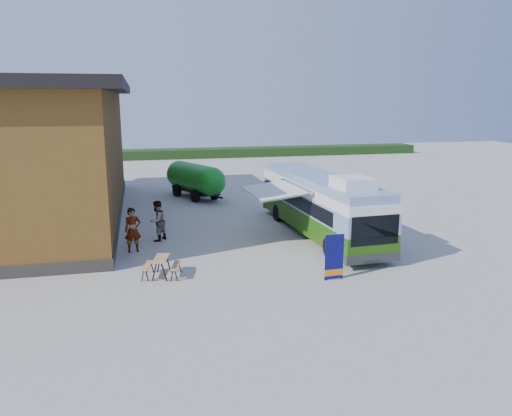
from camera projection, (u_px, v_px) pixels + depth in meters
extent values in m
plane|color=#BCB7AD|center=(272.00, 259.00, 21.10)|extent=(100.00, 100.00, 0.00)
cube|color=brown|center=(42.00, 157.00, 27.52)|extent=(8.00, 20.00, 7.00)
cube|color=black|center=(36.00, 87.00, 26.71)|extent=(9.60, 21.20, 0.50)
cube|color=#332D28|center=(47.00, 214.00, 28.22)|extent=(8.10, 20.10, 0.50)
cube|color=#264419|center=(254.00, 152.00, 58.91)|extent=(40.00, 3.00, 1.00)
cube|color=#326E12|center=(318.00, 218.00, 24.79)|extent=(2.89, 11.20, 1.02)
cube|color=#7994BD|center=(319.00, 200.00, 24.59)|extent=(2.89, 11.20, 0.83)
cube|color=black|center=(294.00, 199.00, 24.72)|extent=(0.52, 9.24, 0.65)
cube|color=black|center=(336.00, 197.00, 25.34)|extent=(0.52, 9.24, 0.65)
cube|color=white|center=(319.00, 187.00, 24.46)|extent=(2.89, 11.20, 0.42)
cube|color=#7994BD|center=(319.00, 180.00, 24.38)|extent=(2.74, 11.01, 0.37)
cube|color=white|center=(353.00, 183.00, 20.99)|extent=(1.56, 1.74, 0.46)
cube|color=black|center=(375.00, 230.00, 19.45)|extent=(2.08, 0.17, 1.20)
cube|color=#2D2D2D|center=(373.00, 258.00, 19.74)|extent=(2.37, 0.32, 0.37)
cube|color=#2D2D2D|center=(282.00, 204.00, 30.00)|extent=(2.37, 0.32, 0.37)
cylinder|color=black|center=(330.00, 248.00, 21.12)|extent=(0.33, 0.94, 0.92)
cylinder|color=black|center=(374.00, 244.00, 21.68)|extent=(0.33, 0.94, 0.92)
cylinder|color=black|center=(278.00, 213.00, 27.63)|extent=(0.33, 0.94, 0.92)
cylinder|color=black|center=(313.00, 210.00, 28.19)|extent=(0.33, 0.94, 0.92)
cube|color=white|center=(274.00, 189.00, 23.53)|extent=(2.42, 3.71, 0.28)
cube|color=#A5A8AD|center=(296.00, 184.00, 23.80)|extent=(0.35, 3.90, 0.15)
cylinder|color=#A5A8AD|center=(284.00, 197.00, 22.14)|extent=(2.34, 0.17, 0.30)
cylinder|color=#A5A8AD|center=(264.00, 186.00, 24.95)|extent=(2.34, 0.17, 0.30)
cube|color=#0B0B56|center=(334.00, 257.00, 18.54)|extent=(0.75, 0.07, 1.75)
cube|color=orange|center=(334.00, 272.00, 18.67)|extent=(0.76, 0.08, 0.25)
cube|color=#A5A8AD|center=(333.00, 279.00, 18.72)|extent=(0.53, 0.21, 0.05)
cylinder|color=#A5A8AD|center=(334.00, 257.00, 18.56)|extent=(0.03, 0.03, 1.75)
cube|color=tan|center=(161.00, 258.00, 18.87)|extent=(0.74, 1.26, 0.04)
cube|color=tan|center=(147.00, 266.00, 18.93)|extent=(0.50, 1.21, 0.04)
cube|color=tan|center=(176.00, 266.00, 18.94)|extent=(0.50, 1.21, 0.04)
cube|color=black|center=(154.00, 272.00, 18.47)|extent=(0.06, 0.06, 0.73)
cube|color=black|center=(164.00, 272.00, 18.47)|extent=(0.06, 0.06, 0.73)
cube|color=black|center=(159.00, 263.00, 19.43)|extent=(0.06, 0.06, 0.73)
cube|color=black|center=(168.00, 263.00, 19.43)|extent=(0.06, 0.06, 0.73)
imported|color=#999999|center=(133.00, 230.00, 21.92)|extent=(0.80, 0.61, 1.99)
imported|color=#999999|center=(157.00, 221.00, 23.66)|extent=(1.18, 1.19, 1.94)
cylinder|color=#18861F|center=(195.00, 178.00, 33.79)|extent=(3.42, 4.58, 1.88)
sphere|color=#18861F|center=(211.00, 182.00, 32.17)|extent=(1.88, 1.88, 1.88)
sphere|color=#18861F|center=(180.00, 174.00, 35.42)|extent=(1.88, 1.88, 1.88)
cube|color=black|center=(195.00, 190.00, 33.97)|extent=(2.93, 4.52, 0.21)
cube|color=black|center=(217.00, 197.00, 31.87)|extent=(0.62, 1.20, 0.10)
cylinder|color=black|center=(195.00, 196.00, 32.60)|extent=(0.58, 0.87, 0.84)
cylinder|color=black|center=(214.00, 193.00, 33.46)|extent=(0.58, 0.87, 0.84)
cylinder|color=black|center=(177.00, 190.00, 34.55)|extent=(0.58, 0.87, 0.84)
cylinder|color=black|center=(195.00, 188.00, 35.41)|extent=(0.58, 0.87, 0.84)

